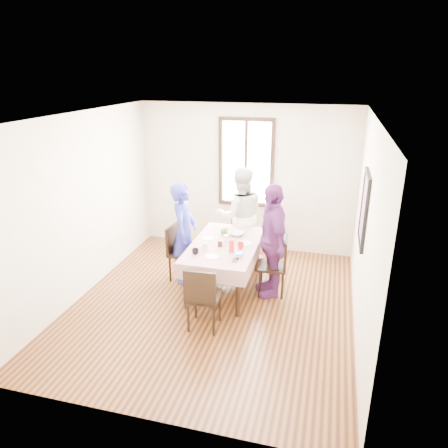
{
  "coord_description": "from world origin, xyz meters",
  "views": [
    {
      "loc": [
        1.53,
        -5.18,
        3.27
      ],
      "look_at": [
        0.05,
        0.46,
        1.1
      ],
      "focal_mm": 33.73,
      "sensor_mm": 36.0,
      "label": 1
    }
  ],
  "objects": [
    {
      "name": "ground",
      "position": [
        0.0,
        0.0,
        0.0
      ],
      "size": [
        4.5,
        4.5,
        0.0
      ],
      "primitive_type": "plane",
      "color": "black",
      "rests_on": "ground"
    },
    {
      "name": "back_wall",
      "position": [
        0.0,
        2.25,
        1.35
      ],
      "size": [
        4.0,
        0.0,
        4.0
      ],
      "primitive_type": "plane",
      "rotation": [
        1.57,
        0.0,
        0.0
      ],
      "color": "beige",
      "rests_on": "ground"
    },
    {
      "name": "right_wall",
      "position": [
        2.0,
        0.0,
        1.35
      ],
      "size": [
        0.0,
        4.5,
        4.5
      ],
      "primitive_type": "plane",
      "rotation": [
        1.57,
        0.0,
        -1.57
      ],
      "color": "beige",
      "rests_on": "ground"
    },
    {
      "name": "window_frame",
      "position": [
        0.0,
        2.23,
        1.65
      ],
      "size": [
        1.02,
        0.06,
        1.62
      ],
      "primitive_type": "cube",
      "color": "black",
      "rests_on": "back_wall"
    },
    {
      "name": "window_pane",
      "position": [
        0.0,
        2.24,
        1.65
      ],
      "size": [
        0.9,
        0.02,
        1.5
      ],
      "primitive_type": "cube",
      "color": "white",
      "rests_on": "back_wall"
    },
    {
      "name": "art_poster",
      "position": [
        1.98,
        0.3,
        1.55
      ],
      "size": [
        0.04,
        0.76,
        0.96
      ],
      "primitive_type": "cube",
      "color": "red",
      "rests_on": "right_wall"
    },
    {
      "name": "dining_table",
      "position": [
        0.05,
        0.51,
        0.38
      ],
      "size": [
        0.87,
        1.57,
        0.75
      ],
      "primitive_type": "cube",
      "color": "black",
      "rests_on": "ground"
    },
    {
      "name": "tablecloth",
      "position": [
        0.05,
        0.51,
        0.76
      ],
      "size": [
        0.99,
        1.69,
        0.01
      ],
      "primitive_type": "cube",
      "color": "#56000E",
      "rests_on": "dining_table"
    },
    {
      "name": "chair_left",
      "position": [
        -0.68,
        0.66,
        0.46
      ],
      "size": [
        0.46,
        0.46,
        0.91
      ],
      "primitive_type": "cube",
      "rotation": [
        0.0,
        0.0,
        -1.67
      ],
      "color": "black",
      "rests_on": "ground"
    },
    {
      "name": "chair_right",
      "position": [
        0.78,
        0.56,
        0.46
      ],
      "size": [
        0.46,
        0.46,
        0.91
      ],
      "primitive_type": "cube",
      "rotation": [
        0.0,
        0.0,
        1.66
      ],
      "color": "black",
      "rests_on": "ground"
    },
    {
      "name": "chair_far",
      "position": [
        0.05,
        1.59,
        0.46
      ],
      "size": [
        0.43,
        0.43,
        0.91
      ],
      "primitive_type": "cube",
      "rotation": [
        0.0,
        0.0,
        3.13
      ],
      "color": "black",
      "rests_on": "ground"
    },
    {
      "name": "chair_near",
      "position": [
        0.05,
        -0.57,
        0.46
      ],
      "size": [
        0.43,
        0.43,
        0.91
      ],
      "primitive_type": "cube",
      "rotation": [
        0.0,
        0.0,
        0.03
      ],
      "color": "black",
      "rests_on": "ground"
    },
    {
      "name": "person_left",
      "position": [
        -0.66,
        0.66,
        0.81
      ],
      "size": [
        0.43,
        0.62,
        1.62
      ],
      "primitive_type": "imported",
      "rotation": [
        0.0,
        0.0,
        1.65
      ],
      "color": "#2E309C",
      "rests_on": "ground"
    },
    {
      "name": "person_far",
      "position": [
        0.05,
        1.57,
        0.86
      ],
      "size": [
        1.01,
        0.9,
        1.72
      ],
      "primitive_type": "imported",
      "rotation": [
        0.0,
        0.0,
        3.5
      ],
      "color": "silver",
      "rests_on": "ground"
    },
    {
      "name": "person_right",
      "position": [
        0.76,
        0.56,
        0.87
      ],
      "size": [
        0.79,
        1.1,
        1.74
      ],
      "primitive_type": "imported",
      "rotation": [
        0.0,
        0.0,
        -1.17
      ],
      "color": "#602865",
      "rests_on": "ground"
    },
    {
      "name": "mug_black",
      "position": [
        -0.27,
        0.04,
        0.8
      ],
      "size": [
        0.12,
        0.12,
        0.08
      ],
      "primitive_type": "imported",
      "rotation": [
        0.0,
        0.0,
        0.15
      ],
      "color": "black",
      "rests_on": "tablecloth"
    },
    {
      "name": "mug_flag",
      "position": [
        0.32,
        0.4,
        0.81
      ],
      "size": [
        0.12,
        0.12,
        0.09
      ],
      "primitive_type": "imported",
      "rotation": [
        0.0,
        0.0,
        0.23
      ],
      "color": "red",
      "rests_on": "tablecloth"
    },
    {
      "name": "mug_green",
      "position": [
        -0.06,
        0.86,
        0.8
      ],
      "size": [
        0.15,
        0.15,
        0.09
      ],
      "primitive_type": "imported",
      "rotation": [
        0.0,
        0.0,
        -0.75
      ],
      "color": "#0C7226",
      "rests_on": "tablecloth"
    },
    {
      "name": "serving_bowl",
      "position": [
        0.14,
        0.89,
        0.79
      ],
      "size": [
        0.28,
        0.28,
        0.06
      ],
      "primitive_type": "imported",
      "rotation": [
        0.0,
        0.0,
        -0.21
      ],
      "color": "white",
      "rests_on": "tablecloth"
    },
    {
      "name": "juice_carton",
      "position": [
        0.22,
        0.24,
        0.86
      ],
      "size": [
        0.06,
        0.06,
        0.19
      ],
      "primitive_type": "cube",
      "color": "red",
      "rests_on": "tablecloth"
    },
    {
      "name": "butter_tub",
      "position": [
        0.37,
        0.1,
        0.79
      ],
      "size": [
        0.1,
        0.1,
        0.05
      ],
      "primitive_type": "cylinder",
      "color": "white",
      "rests_on": "tablecloth"
    },
    {
      "name": "jam_jar",
      "position": [
        0.01,
        0.39,
        0.81
      ],
      "size": [
        0.07,
        0.07,
        0.1
      ],
      "primitive_type": "cylinder",
      "color": "black",
      "rests_on": "tablecloth"
    },
    {
      "name": "drinking_glass",
      "position": [
        -0.18,
        0.23,
        0.81
      ],
      "size": [
        0.07,
        0.07,
        0.1
      ],
      "primitive_type": "cylinder",
      "color": "silver",
      "rests_on": "tablecloth"
    },
    {
      "name": "smartphone",
      "position": [
        0.34,
        -0.02,
        0.77
      ],
      "size": [
        0.07,
        0.14,
        0.01
      ],
      "primitive_type": "cube",
      "color": "black",
      "rests_on": "tablecloth"
    },
    {
      "name": "flower_vase",
      "position": [
        0.05,
        0.55,
        0.83
      ],
      "size": [
        0.06,
        0.06,
        0.13
      ],
      "primitive_type": "cylinder",
      "color": "silver",
      "rests_on": "tablecloth"
    },
    {
      "name": "plate_left",
      "position": [
        -0.25,
        0.64,
        0.77
      ],
      "size": [
        0.2,
        0.2,
        0.01
      ],
      "primitive_type": "cylinder",
      "color": "white",
      "rests_on": "tablecloth"
    },
    {
      "name": "plate_right",
      "position": [
        0.34,
        0.59,
        0.77
      ],
      "size": [
        0.2,
        0.2,
        0.01
      ],
      "primitive_type": "cylinder",
      "color": "white",
      "rests_on": "tablecloth"
    },
    {
      "name": "plate_near",
      "position": [
        -0.01,
        0.0,
        0.77
      ],
      "size": [
        0.2,
        0.2,
        0.01
      ],
      "primitive_type": "cylinder",
      "color": "white",
      "rests_on": "tablecloth"
    },
    {
      "name": "butter_lid",
      "position": [
        0.37,
        0.1,
        0.82
      ],
      "size": [
        0.12,
        0.12,
        0.01
      ],
      "primitive_type": "cylinder",
      "color": "blue",
      "rests_on": "butter_tub"
    },
    {
      "name": "flower_bunch",
      "position": [
        0.05,
        0.55,
        0.94
      ],
      "size": [
        0.09,
        0.09,
        0.1
      ],
      "primitive_type": null,
      "color": "yellow",
      "rests_on": "flower_vase"
    }
  ]
}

